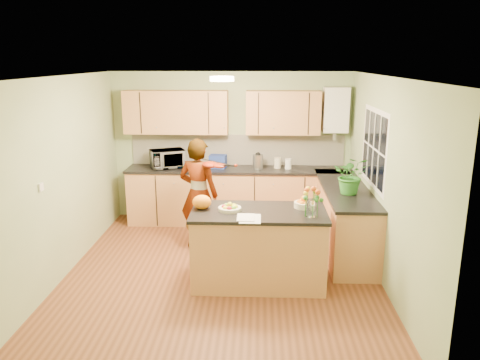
{
  "coord_description": "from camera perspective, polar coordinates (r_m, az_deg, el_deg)",
  "views": [
    {
      "loc": [
        0.47,
        -5.58,
        2.71
      ],
      "look_at": [
        0.21,
        0.5,
        1.12
      ],
      "focal_mm": 35.0,
      "sensor_mm": 36.0,
      "label": 1
    }
  ],
  "objects": [
    {
      "name": "floor",
      "position": [
        6.22,
        -2.21,
        -11.2
      ],
      "size": [
        4.5,
        4.5,
        0.0
      ],
      "primitive_type": "plane",
      "color": "brown",
      "rests_on": "ground"
    },
    {
      "name": "ceiling",
      "position": [
        5.6,
        -2.47,
        12.5
      ],
      "size": [
        4.0,
        4.5,
        0.02
      ],
      "primitive_type": "cube",
      "color": "white",
      "rests_on": "wall_back"
    },
    {
      "name": "wall_back",
      "position": [
        7.97,
        -1.02,
        4.1
      ],
      "size": [
        4.0,
        0.02,
        2.5
      ],
      "primitive_type": "cube",
      "color": "#8BA475",
      "rests_on": "floor"
    },
    {
      "name": "wall_front",
      "position": [
        3.66,
        -5.22,
        -8.87
      ],
      "size": [
        4.0,
        0.02,
        2.5
      ],
      "primitive_type": "cube",
      "color": "#8BA475",
      "rests_on": "floor"
    },
    {
      "name": "wall_left",
      "position": [
        6.27,
        -20.87,
        0.22
      ],
      "size": [
        0.02,
        4.5,
        2.5
      ],
      "primitive_type": "cube",
      "color": "#8BA475",
      "rests_on": "floor"
    },
    {
      "name": "wall_right",
      "position": [
        5.96,
        17.19,
        -0.17
      ],
      "size": [
        0.02,
        4.5,
        2.5
      ],
      "primitive_type": "cube",
      "color": "#8BA475",
      "rests_on": "floor"
    },
    {
      "name": "back_counter",
      "position": [
        7.86,
        -0.4,
        -1.9
      ],
      "size": [
        3.64,
        0.62,
        0.94
      ],
      "color": "#BF7C4C",
      "rests_on": "floor"
    },
    {
      "name": "right_counter",
      "position": [
        6.91,
        12.55,
        -4.6
      ],
      "size": [
        0.62,
        2.24,
        0.94
      ],
      "color": "#BF7C4C",
      "rests_on": "floor"
    },
    {
      "name": "splashback",
      "position": [
        7.96,
        -0.31,
        3.72
      ],
      "size": [
        3.6,
        0.02,
        0.52
      ],
      "primitive_type": "cube",
      "color": "white",
      "rests_on": "back_counter"
    },
    {
      "name": "upper_cabinets",
      "position": [
        7.73,
        -2.43,
        8.25
      ],
      "size": [
        3.2,
        0.34,
        0.7
      ],
      "color": "#BF7C4C",
      "rests_on": "wall_back"
    },
    {
      "name": "boiler",
      "position": [
        7.81,
        11.58,
        8.38
      ],
      "size": [
        0.4,
        0.3,
        0.86
      ],
      "color": "white",
      "rests_on": "wall_back"
    },
    {
      "name": "window_right",
      "position": [
        6.47,
        16.02,
        3.76
      ],
      "size": [
        0.01,
        1.3,
        1.05
      ],
      "color": "white",
      "rests_on": "wall_right"
    },
    {
      "name": "light_switch",
      "position": [
        5.72,
        -23.08,
        -0.79
      ],
      "size": [
        0.02,
        0.09,
        0.09
      ],
      "primitive_type": "cube",
      "color": "white",
      "rests_on": "wall_left"
    },
    {
      "name": "ceiling_lamp",
      "position": [
        5.9,
        -2.22,
        12.23
      ],
      "size": [
        0.3,
        0.3,
        0.07
      ],
      "color": "#FFEABF",
      "rests_on": "ceiling"
    },
    {
      "name": "peninsula_island",
      "position": [
        5.79,
        2.27,
        -8.14
      ],
      "size": [
        1.63,
        0.83,
        0.93
      ],
      "color": "#BF7C4C",
      "rests_on": "floor"
    },
    {
      "name": "fruit_dish",
      "position": [
        5.62,
        -1.25,
        -3.35
      ],
      "size": [
        0.28,
        0.28,
        0.1
      ],
      "color": "beige",
      "rests_on": "peninsula_island"
    },
    {
      "name": "orange_bowl",
      "position": [
        5.78,
        7.8,
        -2.78
      ],
      "size": [
        0.24,
        0.24,
        0.14
      ],
      "color": "beige",
      "rests_on": "peninsula_island"
    },
    {
      "name": "flower_vase",
      "position": [
        5.4,
        8.73,
        -1.44
      ],
      "size": [
        0.24,
        0.24,
        0.45
      ],
      "rotation": [
        0.0,
        0.0,
        0.34
      ],
      "color": "silver",
      "rests_on": "peninsula_island"
    },
    {
      "name": "orange_bag",
      "position": [
        5.69,
        -4.68,
        -2.69
      ],
      "size": [
        0.27,
        0.25,
        0.17
      ],
      "primitive_type": "ellipsoid",
      "rotation": [
        0.0,
        0.0,
        -0.27
      ],
      "color": "orange",
      "rests_on": "peninsula_island"
    },
    {
      "name": "papers",
      "position": [
        5.34,
        1.23,
        -4.72
      ],
      "size": [
        0.24,
        0.33,
        0.01
      ],
      "primitive_type": "cube",
      "color": "white",
      "rests_on": "peninsula_island"
    },
    {
      "name": "violinist",
      "position": [
        6.75,
        -5.07,
        -1.73
      ],
      "size": [
        0.69,
        0.57,
        1.63
      ],
      "primitive_type": "imported",
      "rotation": [
        0.0,
        0.0,
        2.79
      ],
      "color": "tan",
      "rests_on": "floor"
    },
    {
      "name": "violin",
      "position": [
        6.39,
        -3.64,
        1.89
      ],
      "size": [
        0.64,
        0.56,
        0.16
      ],
      "primitive_type": null,
      "rotation": [
        0.17,
        0.0,
        -0.61
      ],
      "color": "#4B0D04",
      "rests_on": "violinist"
    },
    {
      "name": "microwave",
      "position": [
        7.86,
        -8.81,
        2.58
      ],
      "size": [
        0.64,
        0.55,
        0.3
      ],
      "primitive_type": "imported",
      "rotation": [
        0.0,
        0.0,
        0.41
      ],
      "color": "white",
      "rests_on": "back_counter"
    },
    {
      "name": "blue_box",
      "position": [
        7.77,
        -2.7,
        2.28
      ],
      "size": [
        0.3,
        0.24,
        0.22
      ],
      "primitive_type": "cube",
      "rotation": [
        0.0,
        0.0,
        -0.15
      ],
      "color": "navy",
      "rests_on": "back_counter"
    },
    {
      "name": "kettle",
      "position": [
        7.71,
        2.19,
        2.36
      ],
      "size": [
        0.17,
        0.17,
        0.32
      ],
      "rotation": [
        0.0,
        0.0,
        -0.35
      ],
      "color": "#ACACB1",
      "rests_on": "back_counter"
    },
    {
      "name": "jar_cream",
      "position": [
        7.77,
        4.6,
        2.1
      ],
      "size": [
        0.14,
        0.14,
        0.18
      ],
      "primitive_type": "cylinder",
      "rotation": [
        0.0,
        0.0,
        0.24
      ],
      "color": "beige",
      "rests_on": "back_counter"
    },
    {
      "name": "jar_white",
      "position": [
        7.73,
        5.91,
        1.96
      ],
      "size": [
        0.13,
        0.13,
        0.17
      ],
      "primitive_type": "cylinder",
      "rotation": [
        0.0,
        0.0,
        0.25
      ],
      "color": "white",
      "rests_on": "back_counter"
    },
    {
      "name": "potted_plant",
      "position": [
        6.4,
        13.42,
        0.58
      ],
      "size": [
        0.52,
        0.47,
        0.52
      ],
      "primitive_type": "imported",
      "rotation": [
        0.0,
        0.0,
        -0.16
      ],
      "color": "#307D29",
      "rests_on": "right_counter"
    }
  ]
}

